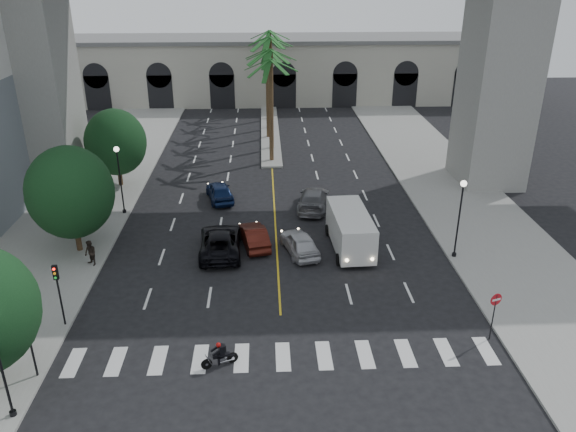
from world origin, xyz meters
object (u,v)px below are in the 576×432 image
object	(u,v)px
traffic_signal_near	(28,332)
traffic_signal_far	(58,285)
lamp_post_right	(460,212)
pedestrian_a	(7,291)
pedestrian_b	(90,253)
cargo_van	(350,229)
motorcycle_rider	(221,355)
car_d	(313,199)
car_e	(220,191)
car_a	(300,243)
car_b	(254,236)
do_not_enter_sign	(495,307)
car_c	(220,242)
lamp_post_left_far	(120,174)

from	to	relation	value
traffic_signal_near	traffic_signal_far	xyz separation A→B (m)	(0.00, 4.00, 0.00)
lamp_post_right	pedestrian_a	xyz separation A→B (m)	(-26.42, -4.34, -2.27)
traffic_signal_far	pedestrian_b	world-z (taller)	traffic_signal_far
lamp_post_right	pedestrian_b	distance (m)	23.14
cargo_van	motorcycle_rider	bearing A→B (deg)	-126.84
car_d	car_e	bearing A→B (deg)	-4.59
traffic_signal_far	lamp_post_right	bearing A→B (deg)	15.98
car_a	car_b	distance (m)	3.23
traffic_signal_near	car_b	distance (m)	16.28
traffic_signal_near	pedestrian_a	xyz separation A→B (m)	(-3.72, 6.16, -1.56)
traffic_signal_near	pedestrian_b	size ratio (longest dim) A/B	2.22
do_not_enter_sign	traffic_signal_far	bearing A→B (deg)	155.86
traffic_signal_far	car_b	bearing A→B (deg)	42.17
cargo_van	do_not_enter_sign	size ratio (longest dim) A/B	2.31
motorcycle_rider	car_a	distance (m)	12.03
traffic_signal_near	car_e	xyz separation A→B (m)	(6.97, 20.99, -1.76)
traffic_signal_far	cargo_van	size ratio (longest dim) A/B	0.59
motorcycle_rider	car_a	bearing A→B (deg)	48.35
car_a	pedestrian_b	bearing A→B (deg)	-8.57
motorcycle_rider	do_not_enter_sign	xyz separation A→B (m)	(13.45, 1.42, 1.36)
car_c	car_b	bearing A→B (deg)	-160.16
lamp_post_right	traffic_signal_near	xyz separation A→B (m)	(-22.70, -10.50, -0.71)
traffic_signal_far	pedestrian_a	world-z (taller)	traffic_signal_far
car_b	pedestrian_a	size ratio (longest dim) A/B	2.66
car_b	cargo_van	distance (m)	6.44
car_b	do_not_enter_sign	xyz separation A→B (m)	(12.00, -10.95, 1.25)
lamp_post_right	car_d	distance (m)	12.20
traffic_signal_near	car_c	xyz separation A→B (m)	(7.60, 11.98, -1.73)
lamp_post_right	pedestrian_b	size ratio (longest dim) A/B	3.25
car_a	traffic_signal_near	bearing A→B (deg)	28.11
lamp_post_right	pedestrian_a	bearing A→B (deg)	-170.68
pedestrian_a	car_c	bearing A→B (deg)	31.86
do_not_enter_sign	car_e	bearing A→B (deg)	109.17
traffic_signal_far	car_d	distance (m)	20.83
traffic_signal_near	pedestrian_b	distance (m)	10.49
traffic_signal_near	do_not_enter_sign	world-z (taller)	traffic_signal_near
car_d	pedestrian_a	xyz separation A→B (m)	(-18.04, -12.86, 0.18)
car_a	car_c	xyz separation A→B (m)	(-5.20, 0.29, 0.05)
traffic_signal_near	cargo_van	world-z (taller)	traffic_signal_near
motorcycle_rider	car_a	size ratio (longest dim) A/B	0.40
lamp_post_right	traffic_signal_near	bearing A→B (deg)	-155.18
traffic_signal_near	car_d	bearing A→B (deg)	53.03
lamp_post_left_far	car_c	bearing A→B (deg)	-40.29
motorcycle_rider	car_d	distance (m)	19.45
lamp_post_left_far	do_not_enter_sign	world-z (taller)	lamp_post_left_far
traffic_signal_near	pedestrian_b	world-z (taller)	traffic_signal_near
car_b	pedestrian_a	xyz separation A→B (m)	(-13.52, -6.71, 0.25)
do_not_enter_sign	motorcycle_rider	bearing A→B (deg)	167.30
do_not_enter_sign	traffic_signal_near	bearing A→B (deg)	166.34
car_c	motorcycle_rider	bearing A→B (deg)	91.40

